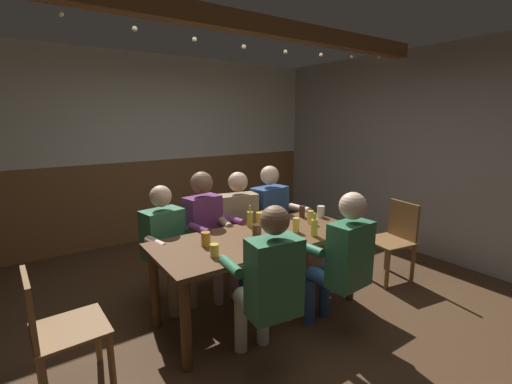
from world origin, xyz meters
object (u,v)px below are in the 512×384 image
(pint_glass_4, at_px, (206,239))
(person_0, at_px, (167,240))
(person_3, at_px, (274,215))
(bottle_1, at_px, (250,219))
(chair_empty_near_right, at_px, (56,330))
(pint_glass_5, at_px, (302,211))
(plate_0, at_px, (273,243))
(dining_table, at_px, (260,247))
(pint_glass_2, at_px, (214,250))
(person_4, at_px, (269,282))
(person_5, at_px, (343,257))
(person_1, at_px, (208,228))
(pint_glass_3, at_px, (321,211))
(chair_empty_near_left, at_px, (394,238))
(pint_glass_0, at_px, (260,218))
(pint_glass_7, at_px, (310,217))
(table_candle, at_px, (274,226))
(person_2, at_px, (241,223))
(pint_glass_1, at_px, (257,230))
(pint_glass_6, at_px, (296,225))
(bottle_0, at_px, (314,227))

(pint_glass_4, bearing_deg, person_0, 101.56)
(person_3, bearing_deg, bottle_1, 24.97)
(person_0, bearing_deg, pint_glass_4, 90.74)
(chair_empty_near_right, xyz_separation_m, pint_glass_5, (2.38, 0.32, 0.34))
(plate_0, xyz_separation_m, bottle_1, (0.10, 0.50, 0.07))
(dining_table, height_order, pint_glass_2, pint_glass_2)
(person_4, distance_m, pint_glass_2, 0.50)
(bottle_1, bearing_deg, pint_glass_5, -3.15)
(chair_empty_near_right, distance_m, bottle_1, 1.80)
(person_5, bearing_deg, bottle_1, 104.16)
(person_1, height_order, pint_glass_3, person_1)
(person_1, distance_m, person_5, 1.41)
(person_3, distance_m, bottle_1, 0.70)
(chair_empty_near_left, bearing_deg, plate_0, 97.66)
(chair_empty_near_left, xyz_separation_m, pint_glass_5, (-0.94, 0.51, 0.34))
(plate_0, relative_size, pint_glass_0, 1.87)
(pint_glass_3, distance_m, pint_glass_7, 0.28)
(pint_glass_0, relative_size, pint_glass_5, 0.99)
(table_candle, bearing_deg, person_3, 53.00)
(pint_glass_0, xyz_separation_m, pint_glass_3, (0.69, -0.16, -0.00))
(dining_table, distance_m, bottle_1, 0.34)
(person_2, height_order, plate_0, person_2)
(person_0, relative_size, pint_glass_0, 9.64)
(person_1, height_order, chair_empty_near_right, person_1)
(pint_glass_1, xyz_separation_m, pint_glass_6, (0.37, -0.11, 0.01))
(chair_empty_near_right, bearing_deg, bottle_1, 98.82)
(pint_glass_1, bearing_deg, pint_glass_6, -15.75)
(person_2, relative_size, table_candle, 15.37)
(person_0, relative_size, pint_glass_3, 9.71)
(pint_glass_0, bearing_deg, person_1, 138.97)
(pint_glass_6, bearing_deg, pint_glass_7, 21.58)
(pint_glass_0, height_order, pint_glass_3, same)
(pint_glass_7, bearing_deg, chair_empty_near_left, -15.67)
(chair_empty_near_right, relative_size, pint_glass_7, 6.65)
(person_1, relative_size, bottle_1, 5.90)
(dining_table, height_order, person_4, person_4)
(chair_empty_near_left, xyz_separation_m, pint_glass_2, (-2.23, 0.08, 0.33))
(chair_empty_near_right, xyz_separation_m, pint_glass_7, (2.29, 0.09, 0.35))
(bottle_1, distance_m, pint_glass_4, 0.63)
(person_4, xyz_separation_m, table_candle, (0.58, 0.70, 0.12))
(pint_glass_2, distance_m, pint_glass_6, 0.91)
(person_1, bearing_deg, chair_empty_near_left, 143.97)
(person_2, height_order, table_candle, person_2)
(plate_0, bearing_deg, pint_glass_6, 18.94)
(pint_glass_4, bearing_deg, pint_glass_2, -101.50)
(person_1, relative_size, person_3, 1.01)
(person_3, distance_m, bottle_0, 0.97)
(pint_glass_2, xyz_separation_m, pint_glass_7, (1.20, 0.21, 0.02))
(person_0, relative_size, pint_glass_2, 11.64)
(person_0, bearing_deg, pint_glass_7, 142.70)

